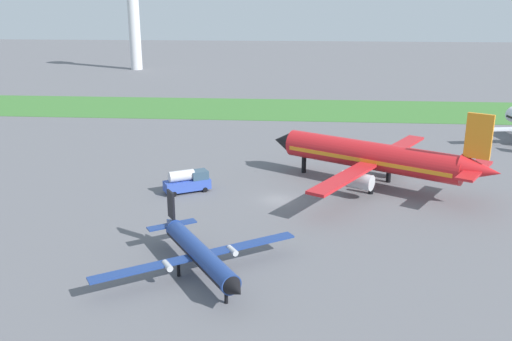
{
  "coord_description": "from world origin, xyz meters",
  "views": [
    {
      "loc": [
        2.92,
        -71.14,
        26.4
      ],
      "look_at": [
        -3.21,
        3.66,
        3.0
      ],
      "focal_mm": 38.69,
      "sensor_mm": 36.0,
      "label": 1
    }
  ],
  "objects_px": {
    "airplane_midfield_jet": "(374,157)",
    "airplane_foreground_turboprop": "(199,253)",
    "fuel_truck_near_gate": "(188,181)",
    "control_tower": "(133,11)"
  },
  "relations": [
    {
      "from": "airplane_midfield_jet",
      "to": "airplane_foreground_turboprop",
      "type": "distance_m",
      "value": 35.58
    },
    {
      "from": "airplane_midfield_jet",
      "to": "fuel_truck_near_gate",
      "type": "relative_size",
      "value": 4.63
    },
    {
      "from": "fuel_truck_near_gate",
      "to": "control_tower",
      "type": "bearing_deg",
      "value": 79.86
    },
    {
      "from": "airplane_foreground_turboprop",
      "to": "control_tower",
      "type": "relative_size",
      "value": 0.51
    },
    {
      "from": "airplane_midfield_jet",
      "to": "airplane_foreground_turboprop",
      "type": "bearing_deg",
      "value": 85.1
    },
    {
      "from": "control_tower",
      "to": "fuel_truck_near_gate",
      "type": "bearing_deg",
      "value": -70.88
    },
    {
      "from": "airplane_foreground_turboprop",
      "to": "fuel_truck_near_gate",
      "type": "bearing_deg",
      "value": 160.71
    },
    {
      "from": "airplane_midfield_jet",
      "to": "control_tower",
      "type": "relative_size",
      "value": 0.85
    },
    {
      "from": "airplane_foreground_turboprop",
      "to": "control_tower",
      "type": "bearing_deg",
      "value": 165.13
    },
    {
      "from": "fuel_truck_near_gate",
      "to": "control_tower",
      "type": "distance_m",
      "value": 149.65
    }
  ]
}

